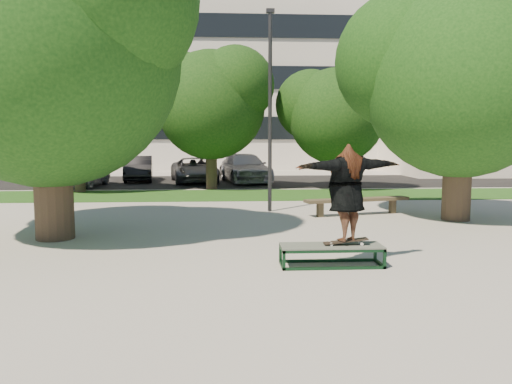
{
  "coord_description": "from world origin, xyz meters",
  "views": [
    {
      "loc": [
        -0.35,
        -10.32,
        2.24
      ],
      "look_at": [
        0.31,
        0.6,
        1.07
      ],
      "focal_mm": 35.0,
      "sensor_mm": 36.0,
      "label": 1
    }
  ],
  "objects": [
    {
      "name": "asphalt_strip",
      "position": [
        0.0,
        16.0,
        0.01
      ],
      "size": [
        40.0,
        8.0,
        0.01
      ],
      "primitive_type": "cube",
      "color": "black",
      "rests_on": "ground"
    },
    {
      "name": "tree_left",
      "position": [
        -4.29,
        1.09,
        4.42
      ],
      "size": [
        6.96,
        5.95,
        7.12
      ],
      "color": "#38281E",
      "rests_on": "ground"
    },
    {
      "name": "grass_strip",
      "position": [
        1.0,
        9.5,
        0.01
      ],
      "size": [
        30.0,
        4.0,
        0.02
      ],
      "primitive_type": "cube",
      "color": "#1D4212",
      "rests_on": "ground"
    },
    {
      "name": "side_building",
      "position": [
        18.0,
        22.0,
        4.0
      ],
      "size": [
        15.0,
        10.0,
        8.0
      ],
      "primitive_type": "cube",
      "color": "beige",
      "rests_on": "ground"
    },
    {
      "name": "bg_tree_mid",
      "position": [
        -1.08,
        12.08,
        4.02
      ],
      "size": [
        5.76,
        4.92,
        6.24
      ],
      "color": "#38281E",
      "rests_on": "ground"
    },
    {
      "name": "grind_box",
      "position": [
        1.5,
        -1.76,
        0.19
      ],
      "size": [
        1.8,
        0.6,
        0.38
      ],
      "color": "black",
      "rests_on": "ground"
    },
    {
      "name": "tree_right",
      "position": [
        5.92,
        3.08,
        4.09
      ],
      "size": [
        6.24,
        5.33,
        6.51
      ],
      "color": "#38281E",
      "rests_on": "ground"
    },
    {
      "name": "car_silver_a",
      "position": [
        -7.02,
        13.5,
        0.66
      ],
      "size": [
        1.84,
        3.98,
        1.32
      ],
      "primitive_type": "imported",
      "rotation": [
        0.0,
        0.0,
        -0.08
      ],
      "color": "#B3B3B8",
      "rests_on": "asphalt_strip"
    },
    {
      "name": "ground",
      "position": [
        0.0,
        0.0,
        0.0
      ],
      "size": [
        120.0,
        120.0,
        0.0
      ],
      "primitive_type": "plane",
      "color": "gray",
      "rests_on": "ground"
    },
    {
      "name": "car_dark",
      "position": [
        -5.0,
        16.5,
        0.67
      ],
      "size": [
        1.94,
        4.19,
        1.33
      ],
      "primitive_type": "imported",
      "rotation": [
        0.0,
        0.0,
        0.14
      ],
      "color": "black",
      "rests_on": "asphalt_strip"
    },
    {
      "name": "lamppost",
      "position": [
        1.0,
        5.0,
        3.15
      ],
      "size": [
        0.25,
        0.15,
        6.11
      ],
      "color": "#2D2D30",
      "rests_on": "ground"
    },
    {
      "name": "car_silver_b",
      "position": [
        0.62,
        15.57,
        0.73
      ],
      "size": [
        3.01,
        5.34,
        1.46
      ],
      "primitive_type": "imported",
      "rotation": [
        0.0,
        0.0,
        0.2
      ],
      "color": "#A1A0A4",
      "rests_on": "asphalt_strip"
    },
    {
      "name": "bg_tree_right",
      "position": [
        4.43,
        11.57,
        3.49
      ],
      "size": [
        5.04,
        4.31,
        5.43
      ],
      "color": "#38281E",
      "rests_on": "ground"
    },
    {
      "name": "bg_tree_left",
      "position": [
        -6.57,
        11.07,
        3.73
      ],
      "size": [
        5.28,
        4.51,
        5.77
      ],
      "color": "#38281E",
      "rests_on": "ground"
    },
    {
      "name": "car_grey",
      "position": [
        -2.0,
        15.51,
        0.64
      ],
      "size": [
        2.9,
        4.89,
        1.27
      ],
      "primitive_type": "imported",
      "rotation": [
        0.0,
        0.0,
        0.18
      ],
      "color": "#5B5B60",
      "rests_on": "asphalt_strip"
    },
    {
      "name": "bench",
      "position": [
        3.51,
        4.07,
        0.42
      ],
      "size": [
        3.28,
        1.23,
        0.5
      ],
      "rotation": [
        0.0,
        0.0,
        0.25
      ],
      "color": "#483E2B",
      "rests_on": "ground"
    },
    {
      "name": "skater_rig",
      "position": [
        1.75,
        -1.76,
        1.3
      ],
      "size": [
        2.17,
        1.25,
        1.78
      ],
      "rotation": [
        0.0,
        0.0,
        3.49
      ],
      "color": "white",
      "rests_on": "grind_box"
    },
    {
      "name": "office_building",
      "position": [
        -2.0,
        31.98,
        8.0
      ],
      "size": [
        30.0,
        14.12,
        16.0
      ],
      "color": "beige",
      "rests_on": "ground"
    }
  ]
}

